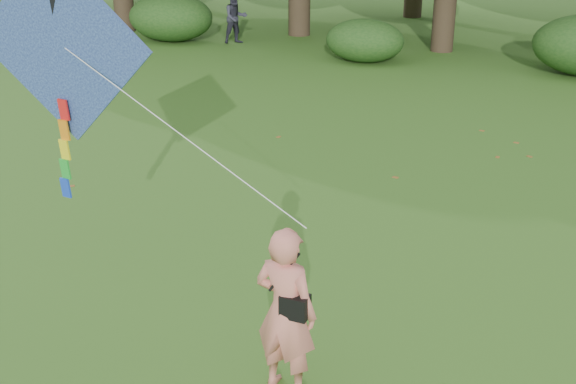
% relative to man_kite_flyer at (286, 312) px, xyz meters
% --- Properties ---
extents(ground, '(100.00, 100.00, 0.00)m').
position_rel_man_kite_flyer_xyz_m(ground, '(-0.59, 0.02, -1.00)').
color(ground, '#265114').
rests_on(ground, ground).
extents(man_kite_flyer, '(0.78, 0.56, 1.99)m').
position_rel_man_kite_flyer_xyz_m(man_kite_flyer, '(0.00, 0.00, 0.00)').
color(man_kite_flyer, '#D97866').
rests_on(man_kite_flyer, ground).
extents(bystander_left, '(1.16, 1.19, 1.93)m').
position_rel_man_kite_flyer_xyz_m(bystander_left, '(-10.10, 18.39, -0.03)').
color(bystander_left, '#2A2937').
rests_on(bystander_left, ground).
extents(crossbody_bag, '(0.43, 0.20, 0.75)m').
position_rel_man_kite_flyer_xyz_m(crossbody_bag, '(0.12, -0.03, 0.13)').
color(crossbody_bag, black).
rests_on(crossbody_bag, ground).
extents(flying_kite, '(4.51, 0.79, 3.15)m').
position_rel_man_kite_flyer_xyz_m(flying_kite, '(-3.06, 0.51, 2.51)').
color(flying_kite, '#234098').
rests_on(flying_kite, ground).
extents(shrub_band, '(39.15, 3.22, 1.88)m').
position_rel_man_kite_flyer_xyz_m(shrub_band, '(-1.31, 17.62, -0.14)').
color(shrub_band, '#264919').
rests_on(shrub_band, ground).
extents(fallen_leaves, '(11.36, 10.13, 0.01)m').
position_rel_man_kite_flyer_xyz_m(fallen_leaves, '(0.42, 7.36, -0.99)').
color(fallen_leaves, brown).
rests_on(fallen_leaves, ground).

